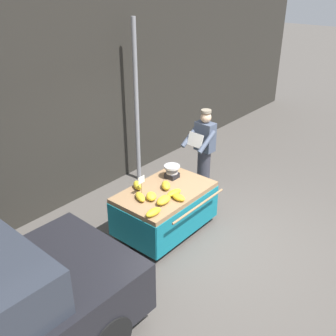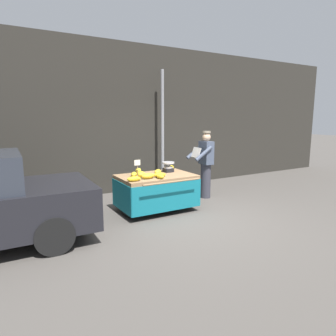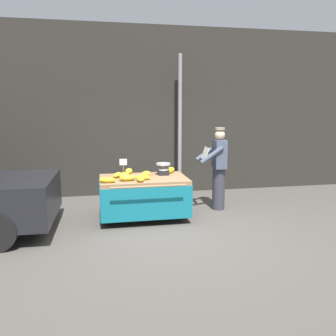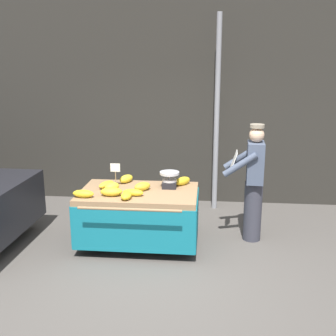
{
  "view_description": "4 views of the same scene",
  "coord_description": "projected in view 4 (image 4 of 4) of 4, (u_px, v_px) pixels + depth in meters",
  "views": [
    {
      "loc": [
        -4.62,
        -2.78,
        4.07
      ],
      "look_at": [
        -0.11,
        1.01,
        1.1
      ],
      "focal_mm": 41.98,
      "sensor_mm": 36.0,
      "label": 1
    },
    {
      "loc": [
        -3.31,
        -4.78,
        2.07
      ],
      "look_at": [
        -0.07,
        0.8,
        0.96
      ],
      "focal_mm": 31.93,
      "sensor_mm": 36.0,
      "label": 2
    },
    {
      "loc": [
        -1.13,
        -5.59,
        2.11
      ],
      "look_at": [
        0.16,
        0.9,
        0.98
      ],
      "focal_mm": 37.62,
      "sensor_mm": 36.0,
      "label": 3
    },
    {
      "loc": [
        0.62,
        -4.53,
        2.55
      ],
      "look_at": [
        0.09,
        0.94,
        1.14
      ],
      "focal_mm": 44.21,
      "sensor_mm": 36.0,
      "label": 4
    }
  ],
  "objects": [
    {
      "name": "banana_bunch_0",
      "position": [
        126.0,
        179.0,
        6.14
      ],
      "size": [
        0.24,
        0.29,
        0.12
      ],
      "primitive_type": "ellipsoid",
      "rotation": [
        0.0,
        0.0,
        2.63
      ],
      "color": "yellow",
      "rests_on": "banana_cart"
    },
    {
      "name": "banana_bunch_6",
      "position": [
        111.0,
        192.0,
        5.53
      ],
      "size": [
        0.31,
        0.19,
        0.11
      ],
      "primitive_type": "ellipsoid",
      "rotation": [
        0.0,
        0.0,
        1.65
      ],
      "color": "gold",
      "rests_on": "banana_cart"
    },
    {
      "name": "banana_bunch_7",
      "position": [
        133.0,
        192.0,
        5.53
      ],
      "size": [
        0.3,
        0.16,
        0.09
      ],
      "primitive_type": "ellipsoid",
      "rotation": [
        0.0,
        0.0,
        1.44
      ],
      "color": "gold",
      "rests_on": "banana_cart"
    },
    {
      "name": "banana_bunch_1",
      "position": [
        107.0,
        184.0,
        5.89
      ],
      "size": [
        0.25,
        0.32,
        0.09
      ],
      "primitive_type": "ellipsoid",
      "rotation": [
        0.0,
        0.0,
        2.66
      ],
      "color": "gold",
      "rests_on": "banana_cart"
    },
    {
      "name": "weighing_scale",
      "position": [
        170.0,
        180.0,
        5.87
      ],
      "size": [
        0.28,
        0.28,
        0.24
      ],
      "color": "black",
      "rests_on": "banana_cart"
    },
    {
      "name": "banana_bunch_3",
      "position": [
        112.0,
        187.0,
        5.75
      ],
      "size": [
        0.26,
        0.27,
        0.12
      ],
      "primitive_type": "ellipsoid",
      "rotation": [
        0.0,
        0.0,
        2.43
      ],
      "color": "yellow",
      "rests_on": "banana_cart"
    },
    {
      "name": "ground_plane",
      "position": [
        153.0,
        277.0,
        5.06
      ],
      "size": [
        60.0,
        60.0,
        0.0
      ],
      "primitive_type": "plane",
      "color": "#514C47"
    },
    {
      "name": "banana_cart",
      "position": [
        139.0,
        206.0,
        5.81
      ],
      "size": [
        1.65,
        1.25,
        0.81
      ],
      "color": "#93704C",
      "rests_on": "ground"
    },
    {
      "name": "banana_bunch_4",
      "position": [
        126.0,
        196.0,
        5.4
      ],
      "size": [
        0.15,
        0.24,
        0.1
      ],
      "primitive_type": "ellipsoid",
      "rotation": [
        0.0,
        0.0,
        3.1
      ],
      "color": "gold",
      "rests_on": "banana_cart"
    },
    {
      "name": "vendor_person",
      "position": [
        253.0,
        182.0,
        5.92
      ],
      "size": [
        0.6,
        0.54,
        1.71
      ],
      "color": "#383842",
      "rests_on": "ground"
    },
    {
      "name": "banana_bunch_2",
      "position": [
        142.0,
        186.0,
        5.76
      ],
      "size": [
        0.28,
        0.28,
        0.12
      ],
      "primitive_type": "ellipsoid",
      "rotation": [
        0.0,
        0.0,
        2.38
      ],
      "color": "gold",
      "rests_on": "banana_cart"
    },
    {
      "name": "street_pole",
      "position": [
        217.0,
        115.0,
        7.05
      ],
      "size": [
        0.09,
        0.09,
        3.34
      ],
      "primitive_type": "cylinder",
      "color": "gray",
      "rests_on": "ground"
    },
    {
      "name": "banana_bunch_5",
      "position": [
        83.0,
        194.0,
        5.47
      ],
      "size": [
        0.3,
        0.15,
        0.1
      ],
      "primitive_type": "ellipsoid",
      "rotation": [
        0.0,
        0.0,
        1.51
      ],
      "color": "gold",
      "rests_on": "banana_cart"
    },
    {
      "name": "price_sign",
      "position": [
        115.0,
        170.0,
        5.91
      ],
      "size": [
        0.14,
        0.01,
        0.34
      ],
      "color": "#997A51",
      "rests_on": "banana_cart"
    },
    {
      "name": "back_wall",
      "position": [
        174.0,
        92.0,
        7.5
      ],
      "size": [
        16.0,
        0.24,
        4.03
      ],
      "primitive_type": "cube",
      "color": "#2D2B26",
      "rests_on": "ground"
    },
    {
      "name": "banana_bunch_8",
      "position": [
        183.0,
        181.0,
        6.02
      ],
      "size": [
        0.27,
        0.3,
        0.12
      ],
      "primitive_type": "ellipsoid",
      "rotation": [
        0.0,
        0.0,
        2.45
      ],
      "color": "gold",
      "rests_on": "banana_cart"
    }
  ]
}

